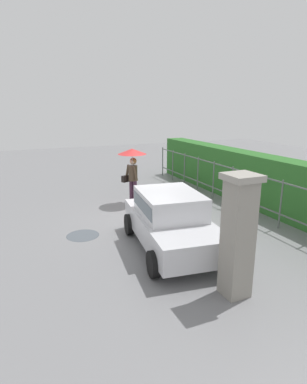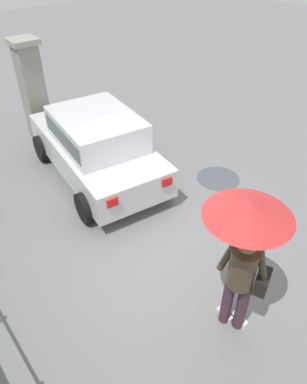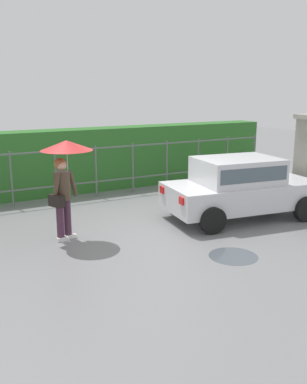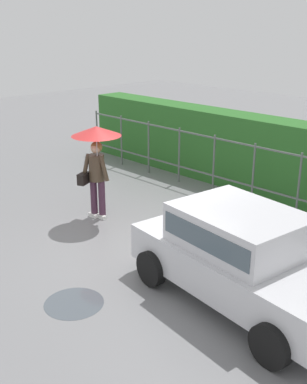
% 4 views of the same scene
% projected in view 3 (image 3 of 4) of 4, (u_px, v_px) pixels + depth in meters
% --- Properties ---
extents(ground_plane, '(40.00, 40.00, 0.00)m').
position_uv_depth(ground_plane, '(158.00, 227.00, 9.89)').
color(ground_plane, slate).
extents(car, '(3.89, 2.23, 1.48)m').
position_uv_depth(car, '(240.00, 185.00, 10.47)').
color(car, silver).
rests_on(car, ground).
extents(pedestrian, '(1.05, 1.05, 2.08)m').
position_uv_depth(pedestrian, '(65.00, 165.00, 8.76)').
color(pedestrian, '#47283D').
rests_on(pedestrian, ground).
extents(gate_pillar, '(0.60, 0.60, 2.42)m').
position_uv_depth(gate_pillar, '(307.00, 159.00, 11.67)').
color(gate_pillar, gray).
rests_on(gate_pillar, ground).
extents(fence_section, '(11.90, 0.05, 1.50)m').
position_uv_depth(fence_section, '(96.00, 169.00, 12.49)').
color(fence_section, '#59605B').
rests_on(fence_section, ground).
extents(hedge_row, '(12.85, 0.90, 1.90)m').
position_uv_depth(hedge_row, '(85.00, 160.00, 13.26)').
color(hedge_row, '#2D6B28').
rests_on(hedge_row, ground).
extents(puddle_near, '(0.93, 0.93, 0.00)m').
position_uv_depth(puddle_near, '(233.00, 256.00, 8.21)').
color(puddle_near, '#4C545B').
rests_on(puddle_near, ground).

